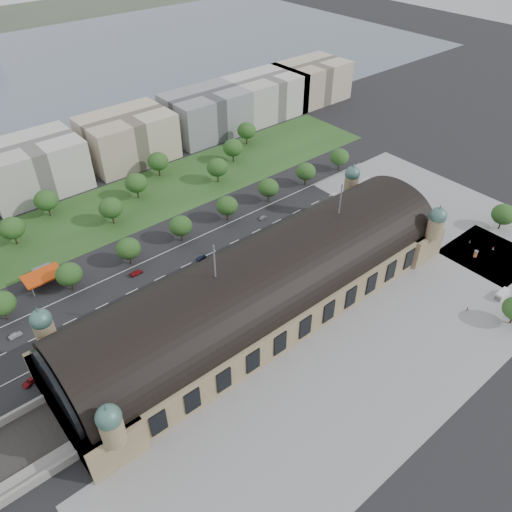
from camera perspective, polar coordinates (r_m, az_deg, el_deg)
ground at (r=178.46m, az=0.97°, el=-5.95°), size 900.00×900.00×0.00m
station at (r=171.47m, az=1.00°, el=-3.49°), size 150.00×48.40×44.30m
plaza_south at (r=164.62m, az=14.01°, el=-12.41°), size 190.00×48.00×0.12m
plaza_east at (r=244.72m, az=19.65°, el=5.23°), size 56.00×100.00×0.12m
road_slab at (r=193.98m, az=-10.93°, el=-2.50°), size 260.00×26.00×0.10m
grass_belt at (r=236.85m, az=-16.80°, el=4.73°), size 300.00×45.00×0.10m
petrol_station at (r=204.32m, az=-23.14°, el=-1.87°), size 14.00×13.00×5.05m
office_3 at (r=261.05m, az=-24.15°, el=9.25°), size 45.00×32.00×24.00m
office_4 at (r=275.88m, az=-14.45°, el=12.94°), size 45.00×32.00×24.00m
office_5 at (r=298.45m, az=-5.75°, el=15.87°), size 45.00×32.00×24.00m
office_6 at (r=324.06m, az=1.06°, el=17.87°), size 45.00×32.00×24.00m
office_7 at (r=350.12m, az=6.32°, el=19.23°), size 45.00×32.00×24.00m
tree_row_2 at (r=189.94m, az=-27.11°, el=-4.88°), size 9.60×9.60×11.52m
tree_row_3 at (r=193.03m, az=-20.59°, el=-1.97°), size 9.60×9.60×11.52m
tree_row_4 at (r=198.98m, az=-14.39°, el=0.83°), size 9.60×9.60×11.52m
tree_row_5 at (r=207.55m, az=-8.62°, el=3.43°), size 9.60×9.60×11.52m
tree_row_6 at (r=218.44m, az=-3.34°, el=5.76°), size 9.60×9.60×11.52m
tree_row_7 at (r=231.32m, az=1.44°, el=7.81°), size 9.60×9.60×11.52m
tree_row_8 at (r=245.86m, az=5.71°, el=9.59°), size 9.60×9.60×11.52m
tree_row_9 at (r=261.81m, az=9.53°, el=11.12°), size 9.60×9.60×11.52m
tree_belt_4 at (r=225.87m, az=-26.15°, el=2.88°), size 10.40×10.40×12.48m
tree_belt_5 at (r=239.33m, az=-22.88°, el=5.89°), size 10.40×10.40×12.48m
tree_belt_6 at (r=224.37m, az=-16.27°, el=5.31°), size 10.40×10.40×12.48m
tree_belt_7 at (r=240.33m, az=-13.55°, el=8.12°), size 10.40×10.40×12.48m
tree_belt_8 at (r=257.26m, az=-11.14°, el=10.56°), size 10.40×10.40×12.48m
tree_belt_9 at (r=247.82m, az=-4.44°, el=10.07°), size 10.40×10.40×12.48m
tree_belt_10 at (r=266.45m, az=-2.65°, el=12.26°), size 10.40×10.40×12.48m
tree_belt_11 at (r=285.64m, az=-1.07°, el=14.14°), size 10.40×10.40×12.48m
tree_plaza_ne at (r=237.00m, az=26.46°, el=4.28°), size 10.00×10.00×11.69m
traffic_car_1 at (r=186.48m, az=-25.79°, el=-8.15°), size 4.43×1.88×1.42m
traffic_car_2 at (r=182.46m, az=-18.42°, el=-6.92°), size 5.50×2.90×1.48m
traffic_car_3 at (r=197.20m, az=-13.51°, el=-1.88°), size 5.19×2.26×1.49m
traffic_car_4 at (r=200.21m, az=-6.30°, el=-0.20°), size 4.33×1.91×1.45m
traffic_car_5 at (r=222.60m, az=0.82°, el=4.43°), size 4.21×1.90×1.34m
traffic_car_6 at (r=247.52m, az=12.07°, el=7.32°), size 5.41×2.85×1.45m
parked_car_0 at (r=175.32m, az=-19.02°, el=-9.36°), size 4.57×3.77×1.47m
parked_car_1 at (r=170.50m, az=-24.42°, el=-12.92°), size 5.69×4.13×1.44m
parked_car_2 at (r=170.72m, az=-23.51°, el=-12.53°), size 4.76×3.90×1.30m
parked_car_3 at (r=176.84m, az=-12.78°, el=-7.36°), size 4.50×3.31×1.43m
parked_car_4 at (r=179.39m, az=-13.60°, el=-6.75°), size 4.07×3.17×1.29m
parked_car_5 at (r=181.63m, az=-9.72°, el=-5.38°), size 5.60×4.18×1.41m
parked_car_6 at (r=176.29m, az=-15.32°, el=-8.10°), size 4.79×4.31×1.34m
bus_west at (r=193.07m, az=-5.80°, el=-1.56°), size 10.59×2.87×2.93m
bus_mid at (r=203.09m, az=-0.44°, el=1.04°), size 12.14×3.86×3.33m
bus_east at (r=216.73m, az=3.49°, el=3.64°), size 12.02×3.10×3.33m
van_south at (r=202.28m, az=26.29°, el=-4.01°), size 6.27×2.53×2.71m
advertising_column at (r=218.26m, az=23.81°, el=0.24°), size 1.58×1.58×2.99m
pedestrian_1 at (r=191.99m, az=23.01°, el=-5.60°), size 0.49×0.65×1.61m
pedestrian_2 at (r=225.51m, az=23.25°, el=1.52°), size 0.62×0.98×1.92m
pedestrian_5 at (r=225.73m, az=25.48°, el=0.78°), size 0.64×0.85×1.53m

